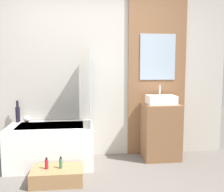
{
  "coord_description": "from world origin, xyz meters",
  "views": [
    {
      "loc": [
        -0.18,
        -2.44,
        1.38
      ],
      "look_at": [
        0.2,
        0.71,
        1.02
      ],
      "focal_mm": 42.0,
      "sensor_mm": 36.0,
      "label": 1
    }
  ],
  "objects_px": {
    "bottle_soap_secondary": "(61,163)",
    "sink": "(161,100)",
    "bathtub": "(51,145)",
    "bottle_soap_primary": "(47,164)",
    "wooden_step_bench": "(57,175)",
    "vase_round_light": "(27,119)",
    "vase_tall_dark": "(18,113)"
  },
  "relations": [
    {
      "from": "bottle_soap_secondary",
      "to": "sink",
      "type": "bearing_deg",
      "value": 25.29
    },
    {
      "from": "bathtub",
      "to": "sink",
      "type": "bearing_deg",
      "value": 3.5
    },
    {
      "from": "bottle_soap_primary",
      "to": "bottle_soap_secondary",
      "type": "bearing_deg",
      "value": 0.0
    },
    {
      "from": "wooden_step_bench",
      "to": "sink",
      "type": "height_order",
      "value": "sink"
    },
    {
      "from": "vase_round_light",
      "to": "sink",
      "type": "bearing_deg",
      "value": -4.11
    },
    {
      "from": "bottle_soap_primary",
      "to": "bottle_soap_secondary",
      "type": "relative_size",
      "value": 0.98
    },
    {
      "from": "vase_tall_dark",
      "to": "bottle_soap_secondary",
      "type": "height_order",
      "value": "vase_tall_dark"
    },
    {
      "from": "sink",
      "to": "bottle_soap_secondary",
      "type": "bearing_deg",
      "value": -154.71
    },
    {
      "from": "vase_round_light",
      "to": "bottle_soap_secondary",
      "type": "distance_m",
      "value": 1.05
    },
    {
      "from": "sink",
      "to": "vase_round_light",
      "type": "height_order",
      "value": "sink"
    },
    {
      "from": "vase_tall_dark",
      "to": "wooden_step_bench",
      "type": "bearing_deg",
      "value": -53.2
    },
    {
      "from": "bathtub",
      "to": "bottle_soap_secondary",
      "type": "distance_m",
      "value": 0.61
    },
    {
      "from": "wooden_step_bench",
      "to": "bottle_soap_primary",
      "type": "distance_m",
      "value": 0.19
    },
    {
      "from": "bathtub",
      "to": "bottle_soap_secondary",
      "type": "height_order",
      "value": "bathtub"
    },
    {
      "from": "wooden_step_bench",
      "to": "vase_round_light",
      "type": "height_order",
      "value": "vase_round_light"
    },
    {
      "from": "bottle_soap_primary",
      "to": "bathtub",
      "type": "bearing_deg",
      "value": 90.97
    },
    {
      "from": "bathtub",
      "to": "wooden_step_bench",
      "type": "distance_m",
      "value": 0.62
    },
    {
      "from": "wooden_step_bench",
      "to": "vase_tall_dark",
      "type": "height_order",
      "value": "vase_tall_dark"
    },
    {
      "from": "wooden_step_bench",
      "to": "bottle_soap_primary",
      "type": "height_order",
      "value": "bottle_soap_primary"
    },
    {
      "from": "vase_tall_dark",
      "to": "bottle_soap_secondary",
      "type": "relative_size",
      "value": 2.23
    },
    {
      "from": "wooden_step_bench",
      "to": "bathtub",
      "type": "bearing_deg",
      "value": 102.75
    },
    {
      "from": "vase_tall_dark",
      "to": "vase_round_light",
      "type": "distance_m",
      "value": 0.15
    },
    {
      "from": "vase_round_light",
      "to": "bottle_soap_secondary",
      "type": "bearing_deg",
      "value": -56.51
    },
    {
      "from": "vase_tall_dark",
      "to": "bottle_soap_primary",
      "type": "bearing_deg",
      "value": -58.89
    },
    {
      "from": "wooden_step_bench",
      "to": "vase_round_light",
      "type": "relative_size",
      "value": 5.94
    },
    {
      "from": "bathtub",
      "to": "wooden_step_bench",
      "type": "xyz_separation_m",
      "value": [
        0.13,
        -0.58,
        -0.2
      ]
    },
    {
      "from": "sink",
      "to": "bottle_soap_primary",
      "type": "xyz_separation_m",
      "value": [
        -1.59,
        -0.68,
        -0.66
      ]
    },
    {
      "from": "sink",
      "to": "vase_tall_dark",
      "type": "bearing_deg",
      "value": 175.62
    },
    {
      "from": "wooden_step_bench",
      "to": "vase_round_light",
      "type": "bearing_deg",
      "value": 121.22
    },
    {
      "from": "bottle_soap_secondary",
      "to": "vase_tall_dark",
      "type": "bearing_deg",
      "value": 128.74
    },
    {
      "from": "vase_tall_dark",
      "to": "bottle_soap_primary",
      "type": "height_order",
      "value": "vase_tall_dark"
    },
    {
      "from": "vase_round_light",
      "to": "vase_tall_dark",
      "type": "bearing_deg",
      "value": 171.56
    }
  ]
}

